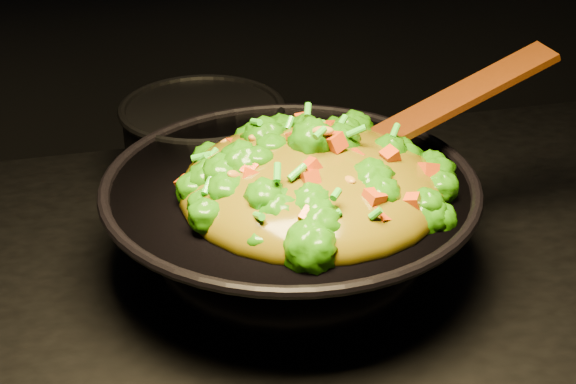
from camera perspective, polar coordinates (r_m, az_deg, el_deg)
name	(u,v)px	position (r m, az deg, el deg)	size (l,w,h in m)	color
wok	(290,228)	(0.95, 0.14, -2.35)	(0.39, 0.39, 0.11)	black
stir_fry	(312,152)	(0.88, 1.58, 2.57)	(0.27, 0.27, 0.09)	#236A07
spatula	(429,113)	(0.97, 9.11, 5.06)	(0.30, 0.05, 0.01)	#3A1805
back_pot	(204,145)	(1.12, -5.46, 3.03)	(0.20, 0.20, 0.11)	black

